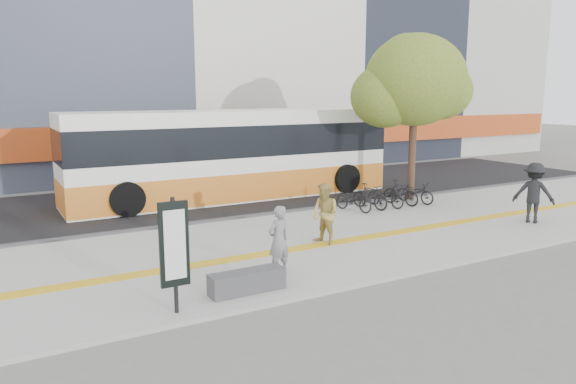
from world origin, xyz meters
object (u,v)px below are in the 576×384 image
seated_woman (279,240)px  street_tree (412,82)px  bus (233,157)px  pedestrian_dark (534,193)px  bench (247,282)px  pedestrian_tan (325,214)px  signboard (174,246)px

seated_woman → street_tree: bearing=-160.8°
bus → pedestrian_dark: bus is taller
street_tree → bench: bearing=-148.4°
bench → street_tree: 12.23m
bench → pedestrian_tan: 4.11m
bus → seated_woman: 9.54m
signboard → pedestrian_dark: signboard is taller
street_tree → pedestrian_tan: size_ratio=3.79×
signboard → bus: 11.49m
bench → pedestrian_dark: pedestrian_dark is taller
street_tree → pedestrian_dark: 6.11m
seated_woman → pedestrian_tan: 2.78m
signboard → seated_woman: bearing=19.6°
seated_woman → pedestrian_dark: 9.39m
signboard → street_tree: size_ratio=0.35×
seated_woman → pedestrian_tan: pedestrian_tan is taller
pedestrian_tan → pedestrian_dark: 7.18m
pedestrian_tan → bus: bearing=161.4°
pedestrian_dark → bus: bearing=4.7°
street_tree → seated_woman: bearing=-148.3°
seated_woman → pedestrian_tan: bearing=-158.2°
bus → pedestrian_dark: (6.44, -8.64, -0.63)m
pedestrian_tan → pedestrian_dark: size_ratio=0.87×
signboard → bus: size_ratio=0.17×
bus → pedestrian_tan: bus is taller
signboard → seated_woman: signboard is taller
bench → pedestrian_dark: 10.56m
pedestrian_tan → pedestrian_dark: bearing=66.9°
signboard → street_tree: street_tree is taller
street_tree → seated_woman: size_ratio=3.99×
bench → street_tree: (9.78, 6.02, 4.21)m
signboard → seated_woman: (2.70, 0.97, -0.50)m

